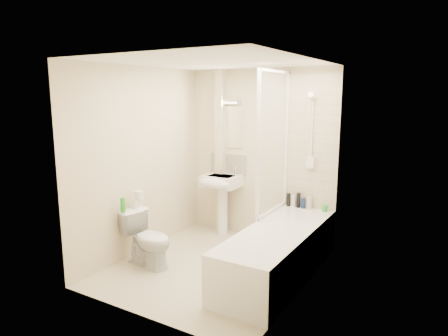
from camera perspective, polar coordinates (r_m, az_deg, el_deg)
The scene contains 25 objects.
floor at distance 4.95m, azimuth -1.49°, elevation -14.00°, with size 2.50×2.50×0.00m, color beige.
wall_back at distance 5.67m, azimuth 5.19°, elevation 1.81°, with size 2.20×0.02×2.40m, color beige.
wall_left at distance 5.25m, azimuth -11.79°, elevation 0.93°, with size 0.02×2.50×2.40m, color beige.
wall_right at distance 4.12m, azimuth 11.51°, elevation -1.68°, with size 0.02×2.50×2.40m, color beige.
ceiling at distance 4.52m, azimuth -1.64°, elevation 14.90°, with size 2.20×2.50×0.02m, color white.
tile_back at distance 5.35m, azimuth 12.45°, elevation 3.52°, with size 0.70×0.01×1.75m, color beige.
tile_right at distance 4.27m, azimuth 12.36°, elevation 1.79°, with size 0.01×2.10×1.75m, color beige.
pipe_boxing at distance 5.90m, azimuth -0.50°, elevation 2.21°, with size 0.12×0.12×2.40m, color beige.
splashback at distance 5.92m, azimuth 0.58°, elevation 0.57°, with size 0.60×0.01×0.30m, color beige.
mirror at distance 5.85m, azimuth 0.58°, elevation 5.88°, with size 0.46×0.01×0.60m, color white.
strip_light at distance 5.81m, azimuth 0.47°, elevation 9.50°, with size 0.42×0.07×0.07m, color silver.
bathtub at distance 4.68m, azimuth 7.80°, elevation -11.73°, with size 0.70×2.10×0.55m.
shower_screen at distance 5.06m, azimuth 7.12°, elevation 3.58°, with size 0.04×0.92×1.80m.
shower_fixture at distance 5.29m, azimuth 12.33°, elevation 4.77°, with size 0.10×0.16×0.99m.
pedestal_sink at distance 5.80m, azimuth -0.55°, elevation -2.87°, with size 0.53×0.48×1.01m.
bottle_black_a at distance 5.51m, azimuth 9.20°, elevation -4.49°, with size 0.05×0.05×0.18m, color black.
bottle_white_a at distance 5.49m, azimuth 9.88°, elevation -4.64°, with size 0.05×0.05×0.17m, color silver.
bottle_black_b at distance 5.46m, azimuth 10.58°, elevation -4.55°, with size 0.05×0.05×0.20m, color black.
bottle_blue at distance 5.45m, azimuth 11.26°, elevation -4.96°, with size 0.05×0.05×0.14m, color navy.
bottle_cream at distance 5.42m, azimuth 12.07°, elevation -4.89°, with size 0.07×0.07×0.17m, color beige.
bottle_green at distance 5.37m, azimuth 14.19°, elevation -5.60°, with size 0.07×0.07×0.08m, color green.
toilet at distance 4.98m, azimuth -10.79°, elevation -9.89°, with size 0.70×0.46×0.67m, color white.
toilet_roll_lower at distance 5.07m, azimuth -12.54°, elevation -4.95°, with size 0.10×0.10×0.11m, color white.
toilet_roll_upper at distance 5.03m, azimuth -12.06°, elevation -3.80°, with size 0.11×0.11×0.10m, color white.
green_bottle at distance 4.93m, azimuth -14.26°, elevation -5.12°, with size 0.06×0.06×0.17m, color green.
Camera 1 is at (2.40, -3.81, 2.06)m, focal length 32.00 mm.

